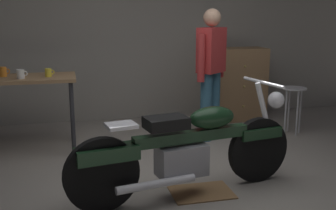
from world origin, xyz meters
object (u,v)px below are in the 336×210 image
Objects in this scene: mug_white_ceramic at (21,74)px; mug_orange_travel at (3,72)px; shop_stool at (294,98)px; mug_yellow_tall at (48,73)px; wooden_dresser at (238,84)px; motorcycle at (189,147)px; person_standing at (211,69)px.

mug_white_ceramic is 0.30m from mug_orange_travel.
shop_stool is 3.19m from mug_yellow_tall.
wooden_dresser is (-0.41, 0.92, 0.05)m from shop_stool.
motorcycle is at bearing -43.72° from mug_white_ceramic.
mug_white_ceramic is (-1.52, 1.46, 0.50)m from motorcycle.
wooden_dresser is 9.30× the size of mug_white_ceramic.
motorcycle is 2.88m from wooden_dresser.
mug_white_ceramic is at bearing -166.10° from mug_yellow_tall.
shop_stool is 3.48m from mug_white_ceramic.
mug_yellow_tall is 0.91× the size of mug_white_ceramic.
mug_white_ceramic is (-3.03, -0.99, 0.40)m from wooden_dresser.
shop_stool is (1.93, 1.52, 0.05)m from motorcycle.
wooden_dresser reaches higher than mug_white_ceramic.
wooden_dresser is at bearing 18.49° from mug_yellow_tall.
person_standing is 1.52× the size of wooden_dresser.
mug_orange_travel is at bearing 126.10° from motorcycle.
mug_white_ceramic is at bearing -37.00° from person_standing.
wooden_dresser is (0.76, 0.88, -0.38)m from person_standing.
motorcycle is 2.46m from mug_orange_travel.
wooden_dresser is 10.27× the size of mug_yellow_tall.
motorcycle is at bearing -43.76° from mug_orange_travel.
mug_white_ceramic is at bearing -161.95° from wooden_dresser.
mug_yellow_tall is at bearing -14.77° from mug_orange_travel.
mug_white_ceramic reaches higher than motorcycle.
motorcycle is 20.24× the size of mug_yellow_tall.
mug_yellow_tall is at bearing -161.51° from wooden_dresser.
mug_orange_travel is (-3.66, 0.14, 0.46)m from shop_stool.
motorcycle is 18.33× the size of mug_white_ceramic.
person_standing is 13.63× the size of mug_orange_travel.
mug_white_ceramic is (-0.29, -0.07, 0.00)m from mug_yellow_tall.
mug_yellow_tall is (-1.98, -0.04, 0.02)m from person_standing.
mug_orange_travel is (-0.51, 0.13, 0.01)m from mug_yellow_tall.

